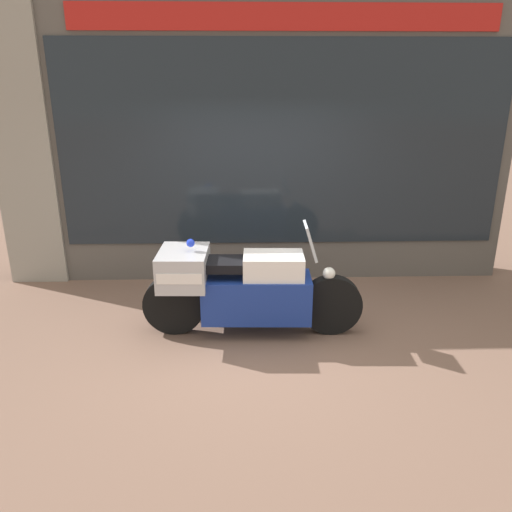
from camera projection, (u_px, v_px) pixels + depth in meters
The scene contains 4 objects.
ground_plane at pixel (262, 338), 5.53m from camera, with size 60.00×60.00×0.00m, color #7A5B4C.
shop_building at pixel (228, 147), 6.80m from camera, with size 6.95×0.55×3.68m.
window_display at pixel (277, 243), 7.31m from camera, with size 5.72×0.30×1.90m.
paramedic_motorcycle at pixel (240, 286), 5.48m from camera, with size 2.44×0.70×1.28m.
Camera 1 is at (-0.21, -4.92, 2.68)m, focal length 35.00 mm.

